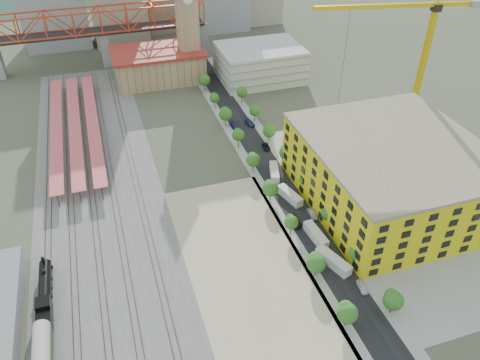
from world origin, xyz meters
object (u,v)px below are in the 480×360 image
object	(u,v)px
tower_crane	(416,47)
site_trailer_d	(274,172)
locomotive	(45,296)
construction_building	(391,173)
car_0	(317,258)
site_trailer_c	(290,196)
clock_tower	(187,10)
site_trailer_b	(316,235)
site_trailer_a	(333,261)

from	to	relation	value
tower_crane	site_trailer_d	xyz separation A→B (m)	(-47.58, -7.25, -31.38)
locomotive	construction_building	bearing A→B (deg)	5.72
tower_crane	car_0	world-z (taller)	tower_crane
site_trailer_c	car_0	bearing A→B (deg)	-112.64
construction_building	clock_tower	bearing A→B (deg)	108.78
car_0	site_trailer_c	bearing A→B (deg)	86.05
site_trailer_d	tower_crane	bearing A→B (deg)	25.11
tower_crane	site_trailer_c	world-z (taller)	tower_crane
site_trailer_b	site_trailer_d	size ratio (longest dim) A/B	1.03
locomotive	site_trailer_d	world-z (taller)	locomotive
locomotive	site_trailer_b	world-z (taller)	locomotive
site_trailer_c	car_0	distance (m)	24.40
clock_tower	locomotive	xyz separation A→B (m)	(-58.00, -109.22, -26.51)
clock_tower	site_trailer_a	bearing A→B (deg)	-86.14
tower_crane	site_trailer_a	world-z (taller)	tower_crane
locomotive	site_trailer_c	distance (m)	68.37
locomotive	car_0	distance (m)	63.34
site_trailer_d	car_0	size ratio (longest dim) A/B	2.29
car_0	site_trailer_b	bearing A→B (deg)	69.77
construction_building	site_trailer_d	distance (m)	34.31
site_trailer_a	clock_tower	bearing A→B (deg)	73.98
tower_crane	car_0	distance (m)	74.10
site_trailer_b	clock_tower	bearing A→B (deg)	89.78
locomotive	tower_crane	distance (m)	123.37
site_trailer_d	locomotive	bearing A→B (deg)	-139.06
construction_building	tower_crane	distance (m)	42.36
clock_tower	site_trailer_c	xyz separation A→B (m)	(8.00, -91.41, -27.42)
site_trailer_c	site_trailer_d	size ratio (longest dim) A/B	1.03
clock_tower	site_trailer_a	xyz separation A→B (m)	(8.00, -118.50, -27.35)
site_trailer_b	car_0	world-z (taller)	site_trailer_b
clock_tower	construction_building	world-z (taller)	clock_tower
clock_tower	site_trailer_c	distance (m)	95.77
locomotive	site_trailer_a	xyz separation A→B (m)	(66.00, -9.28, -0.84)
site_trailer_b	site_trailer_d	world-z (taller)	site_trailer_b
clock_tower	car_0	size ratio (longest dim) A/B	13.14
locomotive	site_trailer_b	xyz separation A→B (m)	(66.00, 0.55, -0.91)
clock_tower	site_trailer_b	size ratio (longest dim) A/B	5.57
construction_building	site_trailer_b	distance (m)	28.59
site_trailer_b	construction_building	bearing A→B (deg)	14.01
construction_building	tower_crane	xyz separation A→B (m)	(21.58, 28.10, 23.21)
clock_tower	construction_building	bearing A→B (deg)	-71.22
locomotive	site_trailer_b	size ratio (longest dim) A/B	2.51
construction_building	site_trailer_c	xyz separation A→B (m)	(-26.00, 8.59, -8.14)
site_trailer_c	site_trailer_b	bearing A→B (deg)	-105.57
site_trailer_d	site_trailer_b	bearing A→B (deg)	-73.55
construction_building	locomotive	distance (m)	92.74
locomotive	site_trailer_a	size ratio (longest dim) A/B	2.38
tower_crane	car_0	size ratio (longest dim) A/B	13.35
tower_crane	site_trailer_d	world-z (taller)	tower_crane
construction_building	site_trailer_a	distance (m)	32.91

